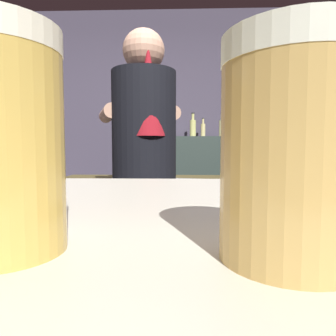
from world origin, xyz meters
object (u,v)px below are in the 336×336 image
at_px(knife_block, 292,165).
at_px(pint_glass_near, 290,151).
at_px(mixing_bowl, 142,174).
at_px(chefs_knife, 193,179).
at_px(bottle_soy, 193,127).
at_px(pint_glass_far, 3,142).
at_px(bottle_vinegar, 203,130).
at_px(bottle_hot_sauce, 221,127).
at_px(bartender, 145,167).

relative_size(knife_block, pint_glass_near, 2.24).
xyz_separation_m(mixing_bowl, pint_glass_near, (0.32, -1.90, 0.19)).
bearing_deg(pint_glass_near, mixing_bowl, 99.44).
relative_size(chefs_knife, bottle_soy, 0.89).
distance_m(pint_glass_near, pint_glass_far, 0.17).
xyz_separation_m(chefs_knife, bottle_vinegar, (0.19, 1.40, 0.41)).
relative_size(knife_block, bottle_hot_sauce, 1.12).
relative_size(bartender, pint_glass_near, 13.56).
xyz_separation_m(pint_glass_near, bottle_vinegar, (0.22, 3.21, 0.20)).
relative_size(chefs_knife, pint_glass_near, 1.89).
xyz_separation_m(knife_block, bottle_soy, (-0.58, 1.39, 0.33)).
bearing_deg(bartender, pint_glass_far, 163.66).
height_order(bartender, bottle_hot_sauce, bartender).
relative_size(pint_glass_near, bottle_hot_sauce, 0.50).
distance_m(knife_block, pint_glass_far, 1.97).
xyz_separation_m(bartender, bottle_soy, (0.35, 1.77, 0.33)).
height_order(bartender, chefs_knife, bartender).
height_order(bartender, pint_glass_near, bartender).
relative_size(knife_block, bottle_vinegar, 1.34).
height_order(mixing_bowl, bottle_hot_sauce, bottle_hot_sauce).
xyz_separation_m(mixing_bowl, bottle_hot_sauce, (0.73, 1.21, 0.40)).
height_order(bottle_soy, bottle_hot_sauce, bottle_soy).
bearing_deg(knife_block, pint_glass_far, -115.61).
relative_size(pint_glass_near, bottle_soy, 0.47).
distance_m(mixing_bowl, pint_glass_far, 1.90).
relative_size(bartender, mixing_bowl, 7.95).
height_order(knife_block, chefs_knife, knife_block).
distance_m(pint_glass_far, bottle_soy, 3.18).
distance_m(pint_glass_far, bottle_vinegar, 3.23).
bearing_deg(bottle_vinegar, bottle_hot_sauce, -29.42).
bearing_deg(pint_glass_near, knife_block, 69.10).
bearing_deg(bottle_vinegar, pint_glass_far, -96.96).
bearing_deg(pint_glass_far, bottle_hot_sauce, 79.33).
xyz_separation_m(knife_block, pint_glass_far, (-0.85, -1.77, 0.12)).
xyz_separation_m(bottle_soy, bottle_vinegar, (0.12, 0.04, -0.02)).
height_order(pint_glass_far, bottle_hot_sauce, bottle_hot_sauce).
distance_m(bottle_soy, bottle_vinegar, 0.13).
distance_m(pint_glass_near, bottle_soy, 3.18).
distance_m(mixing_bowl, bottle_soy, 1.40).
xyz_separation_m(chefs_knife, pint_glass_near, (-0.04, -1.81, 0.22)).
height_order(chefs_knife, bottle_vinegar, bottle_vinegar).
distance_m(chefs_knife, pint_glass_near, 1.82).
xyz_separation_m(pint_glass_near, bottle_hot_sauce, (0.41, 3.10, 0.21)).
bearing_deg(bottle_vinegar, mixing_bowl, -112.17).
bearing_deg(mixing_bowl, chefs_knife, -14.30).
bearing_deg(bottle_soy, bottle_vinegar, 19.50).
xyz_separation_m(knife_block, chefs_knife, (-0.64, 0.03, -0.10)).
xyz_separation_m(bottle_hot_sauce, bottle_vinegar, (-0.19, 0.11, -0.02)).
xyz_separation_m(mixing_bowl, chefs_knife, (0.35, -0.09, -0.03)).
bearing_deg(pint_glass_near, bottle_soy, 88.14).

